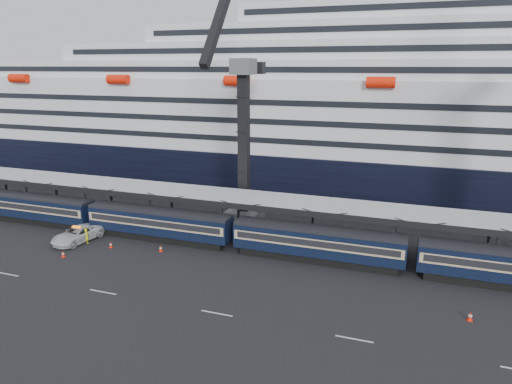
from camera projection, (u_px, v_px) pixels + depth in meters
ground at (384, 318)px, 39.48m from camera, size 260.00×260.00×0.00m
lane_markings at (498, 376)px, 32.14m from camera, size 111.00×4.27×0.02m
train at (348, 246)px, 49.46m from camera, size 133.05×3.00×4.05m
canopy at (396, 213)px, 50.82m from camera, size 130.00×6.25×5.53m
cruise_ship at (402, 118)px, 78.38m from camera, size 214.09×28.84×34.00m
crane_dark_near at (243, 138)px, 59.52m from camera, size 4.50×17.75×35.08m
pickup_truck at (77, 234)px, 56.46m from camera, size 4.03×7.04×1.85m
worker at (87, 236)px, 56.01m from camera, size 0.81×0.79×1.88m
traffic_cone_a at (63, 254)px, 51.99m from camera, size 0.39×0.39×0.78m
traffic_cone_b at (111, 245)px, 54.71m from camera, size 0.38×0.38×0.77m
traffic_cone_c at (161, 248)px, 53.55m from camera, size 0.41×0.41×0.82m
traffic_cone_d at (470, 316)px, 39.03m from camera, size 0.44×0.44×0.87m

